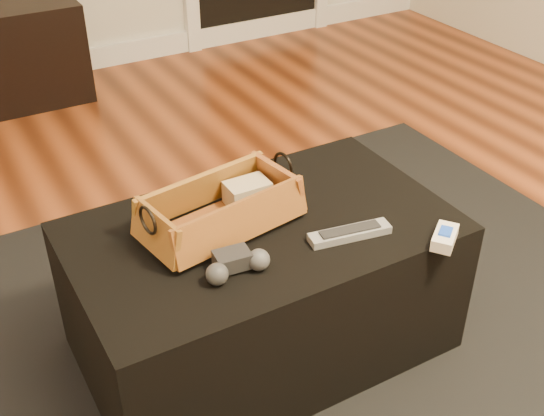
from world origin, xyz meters
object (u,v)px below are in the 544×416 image
game_controller (236,264)px  silver_remote (350,233)px  wicker_basket (221,211)px  tv_remote (218,224)px  cream_gadget (445,237)px  ottoman (262,288)px

game_controller → silver_remote: game_controller is taller
wicker_basket → silver_remote: 0.34m
tv_remote → game_controller: (-0.04, -0.17, 0.00)m
wicker_basket → cream_gadget: bearing=-36.9°
ottoman → wicker_basket: 0.28m
ottoman → tv_remote: bearing=165.8°
ottoman → cream_gadget: 0.52m
silver_remote → tv_remote: bearing=147.0°
ottoman → game_controller: 0.31m
game_controller → cream_gadget: 0.53m
game_controller → ottoman: bearing=44.0°
game_controller → cream_gadget: bearing=-16.6°
game_controller → silver_remote: 0.32m
silver_remote → ottoman: bearing=137.7°
tv_remote → game_controller: bearing=-117.5°
cream_gadget → tv_remote: bearing=145.7°
ottoman → game_controller: (-0.15, -0.14, 0.24)m
wicker_basket → cream_gadget: (0.46, -0.34, -0.03)m
wicker_basket → game_controller: wicker_basket is taller
wicker_basket → cream_gadget: size_ratio=3.98×
silver_remote → cream_gadget: size_ratio=1.97×
tv_remote → game_controller: game_controller is taller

